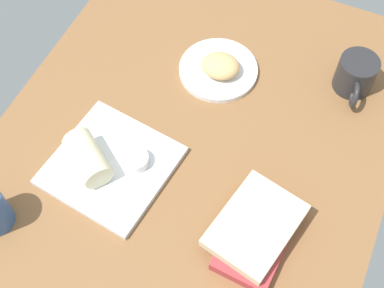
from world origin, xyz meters
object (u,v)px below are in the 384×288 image
(scone_pastry, at_px, (220,66))
(sauce_cup, at_px, (136,160))
(breakfast_wrap, at_px, (88,158))
(coffee_mug, at_px, (356,75))
(round_plate, at_px, (218,70))
(square_plate, at_px, (111,166))
(book_stack, at_px, (257,231))

(scone_pastry, distance_m, sauce_cup, 0.33)
(scone_pastry, xyz_separation_m, sauce_cup, (0.32, -0.07, -0.01))
(breakfast_wrap, distance_m, coffee_mug, 0.67)
(coffee_mug, bearing_deg, round_plate, -73.98)
(square_plate, bearing_deg, round_plate, 161.99)
(square_plate, relative_size, breakfast_wrap, 2.08)
(sauce_cup, xyz_separation_m, book_stack, (0.05, 0.31, -0.00))
(square_plate, bearing_deg, book_stack, 86.92)
(scone_pastry, relative_size, breakfast_wrap, 0.78)
(round_plate, xyz_separation_m, scone_pastry, (0.01, 0.01, 0.03))
(scone_pastry, xyz_separation_m, square_plate, (0.35, -0.12, -0.03))
(square_plate, distance_m, coffee_mug, 0.62)
(sauce_cup, height_order, breakfast_wrap, breakfast_wrap)
(square_plate, relative_size, book_stack, 1.10)
(round_plate, xyz_separation_m, book_stack, (0.37, 0.24, 0.02))
(sauce_cup, bearing_deg, coffee_mug, 137.46)
(round_plate, height_order, scone_pastry, scone_pastry)
(coffee_mug, bearing_deg, sauce_cup, -42.54)
(round_plate, distance_m, sauce_cup, 0.33)
(scone_pastry, distance_m, square_plate, 0.37)
(sauce_cup, bearing_deg, square_plate, -62.11)
(breakfast_wrap, bearing_deg, round_plate, 12.47)
(square_plate, bearing_deg, scone_pastry, 160.36)
(square_plate, distance_m, breakfast_wrap, 0.06)
(round_plate, relative_size, square_plate, 0.78)
(sauce_cup, bearing_deg, breakfast_wrap, -62.11)
(sauce_cup, relative_size, coffee_mug, 0.42)
(square_plate, relative_size, sauce_cup, 4.27)
(round_plate, height_order, book_stack, book_stack)
(round_plate, distance_m, square_plate, 0.37)
(square_plate, xyz_separation_m, breakfast_wrap, (0.02, -0.04, 0.04))
(round_plate, relative_size, scone_pastry, 2.09)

